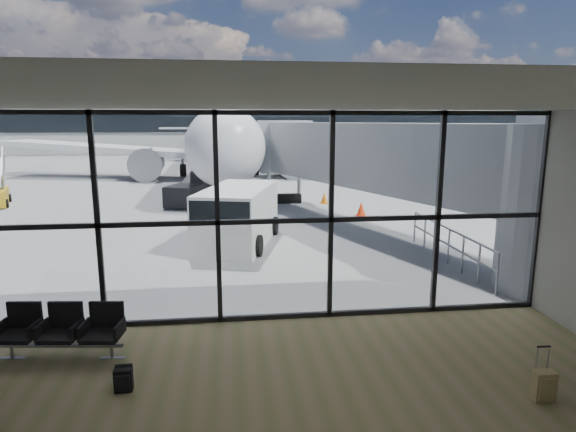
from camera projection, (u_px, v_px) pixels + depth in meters
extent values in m
plane|color=slate|center=(238.00, 163.00, 49.52)|extent=(220.00, 220.00, 0.00)
cube|color=silver|center=(306.00, 102.00, 5.80)|extent=(12.00, 8.00, 0.02)
cube|color=white|center=(275.00, 219.00, 10.14)|extent=(12.00, 0.04, 4.50)
cube|color=black|center=(276.00, 316.00, 10.56)|extent=(12.00, 0.12, 0.10)
cube|color=black|center=(275.00, 221.00, 10.15)|extent=(12.00, 0.12, 0.10)
cube|color=black|center=(274.00, 113.00, 9.71)|extent=(12.00, 0.12, 0.10)
cube|color=black|center=(98.00, 223.00, 9.71)|extent=(0.10, 0.12, 4.50)
cube|color=black|center=(218.00, 220.00, 9.99)|extent=(0.10, 0.12, 4.50)
cube|color=black|center=(331.00, 217.00, 10.28)|extent=(0.10, 0.12, 4.50)
cube|color=black|center=(438.00, 215.00, 10.57)|extent=(0.10, 0.12, 4.50)
cube|color=black|center=(539.00, 212.00, 10.85)|extent=(0.10, 0.12, 4.50)
cylinder|color=#9B9EA0|center=(558.00, 210.00, 12.00)|extent=(2.80, 2.80, 4.20)
cube|color=#9B9EA0|center=(374.00, 155.00, 18.32)|extent=(7.45, 14.81, 2.40)
cube|color=#9B9EA0|center=(284.00, 146.00, 24.82)|extent=(2.60, 2.20, 2.60)
cylinder|color=gray|center=(269.00, 187.00, 25.13)|extent=(0.20, 0.20, 1.80)
cylinder|color=gray|center=(299.00, 186.00, 25.33)|extent=(0.20, 0.20, 1.80)
cylinder|color=black|center=(284.00, 199.00, 25.36)|extent=(1.80, 0.56, 0.56)
cylinder|color=gray|center=(497.00, 274.00, 11.91)|extent=(0.06, 0.06, 1.10)
cylinder|color=gray|center=(479.00, 263.00, 12.79)|extent=(0.06, 0.06, 1.10)
cylinder|color=gray|center=(463.00, 254.00, 13.67)|extent=(0.06, 0.06, 1.10)
cylinder|color=gray|center=(448.00, 246.00, 14.54)|extent=(0.06, 0.06, 1.10)
cylinder|color=gray|center=(436.00, 239.00, 15.42)|extent=(0.06, 0.06, 1.10)
cylinder|color=gray|center=(425.00, 233.00, 16.29)|extent=(0.06, 0.06, 1.10)
cylinder|color=gray|center=(415.00, 227.00, 17.17)|extent=(0.06, 0.06, 1.10)
cylinder|color=gray|center=(450.00, 229.00, 14.44)|extent=(0.06, 5.40, 0.06)
cylinder|color=gray|center=(448.00, 245.00, 14.53)|extent=(0.06, 5.40, 0.06)
cube|color=silver|center=(235.00, 123.00, 70.16)|extent=(80.00, 12.00, 8.00)
cube|color=black|center=(235.00, 123.00, 64.22)|extent=(80.00, 0.20, 2.40)
cube|color=silver|center=(51.00, 82.00, 66.11)|extent=(10.00, 8.00, 3.00)
cube|color=silver|center=(356.00, 88.00, 71.34)|extent=(6.00, 6.00, 2.00)
cylinder|color=#382619|center=(26.00, 137.00, 76.41)|extent=(0.50, 0.50, 3.42)
sphere|color=black|center=(23.00, 110.00, 75.60)|extent=(6.27, 6.27, 6.27)
cylinder|color=#382619|center=(65.00, 139.00, 77.20)|extent=(0.50, 0.50, 2.70)
sphere|color=black|center=(63.00, 118.00, 76.55)|extent=(4.95, 4.95, 4.95)
cylinder|color=#382619|center=(104.00, 138.00, 77.88)|extent=(0.50, 0.50, 3.06)
sphere|color=black|center=(102.00, 115.00, 77.15)|extent=(5.61, 5.61, 5.61)
cylinder|color=#382619|center=(142.00, 137.00, 78.56)|extent=(0.50, 0.50, 3.42)
sphere|color=black|center=(140.00, 111.00, 77.74)|extent=(6.27, 6.27, 6.27)
cube|color=gray|center=(61.00, 346.00, 8.76)|extent=(2.23, 0.34, 0.04)
cube|color=black|center=(18.00, 336.00, 8.72)|extent=(0.69, 0.66, 0.08)
cube|color=black|center=(25.00, 316.00, 8.94)|extent=(0.63, 0.14, 0.56)
cube|color=black|center=(60.00, 336.00, 8.72)|extent=(0.69, 0.66, 0.08)
cube|color=black|center=(66.00, 316.00, 8.95)|extent=(0.63, 0.14, 0.56)
cube|color=black|center=(102.00, 336.00, 8.72)|extent=(0.69, 0.66, 0.08)
cube|color=black|center=(107.00, 316.00, 8.95)|extent=(0.63, 0.14, 0.56)
cylinder|color=gray|center=(12.00, 352.00, 8.78)|extent=(0.06, 0.06, 0.25)
cylinder|color=gray|center=(112.00, 352.00, 8.79)|extent=(0.06, 0.06, 0.25)
cube|color=black|center=(124.00, 380.00, 7.71)|extent=(0.29, 0.19, 0.39)
cube|color=black|center=(122.00, 383.00, 7.61)|extent=(0.23, 0.06, 0.27)
cylinder|color=black|center=(124.00, 366.00, 7.76)|extent=(0.27, 0.08, 0.07)
cube|color=#958253|center=(543.00, 386.00, 7.42)|extent=(0.33, 0.21, 0.48)
cube|color=#958253|center=(548.00, 390.00, 7.31)|extent=(0.27, 0.04, 0.36)
cylinder|color=gray|center=(537.00, 359.00, 7.42)|extent=(0.02, 0.02, 0.40)
cylinder|color=gray|center=(548.00, 358.00, 7.43)|extent=(0.02, 0.02, 0.40)
cube|color=black|center=(544.00, 347.00, 7.39)|extent=(0.22, 0.03, 0.02)
cylinder|color=black|center=(533.00, 397.00, 7.54)|extent=(0.03, 0.05, 0.05)
cylinder|color=black|center=(544.00, 396.00, 7.56)|extent=(0.03, 0.05, 0.05)
cylinder|color=white|center=(219.00, 137.00, 37.31)|extent=(4.92, 30.80, 3.78)
sphere|color=white|center=(225.00, 147.00, 22.45)|extent=(3.78, 3.78, 3.78)
cone|color=white|center=(216.00, 129.00, 54.59)|extent=(4.01, 6.27, 3.78)
cube|color=black|center=(225.00, 136.00, 22.95)|extent=(2.29, 1.31, 0.51)
cube|color=white|center=(106.00, 148.00, 37.12)|extent=(15.71, 7.54, 1.21)
cylinder|color=black|center=(148.00, 163.00, 35.86)|extent=(2.28, 3.55, 2.15)
cube|color=white|center=(186.00, 128.00, 53.56)|extent=(5.86, 2.78, 0.18)
cube|color=white|center=(325.00, 146.00, 39.82)|extent=(15.60, 8.54, 1.21)
cylinder|color=black|center=(289.00, 161.00, 37.51)|extent=(2.28, 3.55, 2.15)
cube|color=white|center=(245.00, 128.00, 54.58)|extent=(5.90, 3.16, 0.18)
cube|color=maroon|center=(215.00, 98.00, 53.93)|extent=(0.45, 3.90, 6.14)
cylinder|color=gray|center=(225.00, 191.00, 24.89)|extent=(0.20, 0.20, 1.43)
cylinder|color=black|center=(225.00, 198.00, 24.96)|extent=(0.28, 0.72, 0.72)
cylinder|color=black|center=(183.00, 170.00, 37.87)|extent=(0.50, 1.00, 0.98)
cylinder|color=black|center=(256.00, 169.00, 38.76)|extent=(0.50, 1.00, 0.98)
cube|color=silver|center=(238.00, 216.00, 16.88)|extent=(3.15, 4.98, 2.01)
cube|color=black|center=(225.00, 209.00, 15.12)|extent=(2.16, 1.66, 0.70)
cylinder|color=black|center=(197.00, 243.00, 15.69)|extent=(0.43, 0.74, 0.70)
cylinder|color=black|center=(258.00, 246.00, 15.40)|extent=(0.43, 0.74, 0.70)
cylinder|color=black|center=(223.00, 224.00, 18.61)|extent=(0.43, 0.74, 0.70)
cylinder|color=black|center=(274.00, 226.00, 18.32)|extent=(0.43, 0.74, 0.70)
cube|color=black|center=(190.00, 194.00, 24.84)|extent=(2.45, 3.43, 1.04)
cube|color=black|center=(199.00, 176.00, 25.88)|extent=(2.07, 2.86, 1.07)
cylinder|color=black|center=(168.00, 203.00, 24.08)|extent=(0.38, 0.56, 0.52)
cylinder|color=black|center=(194.00, 204.00, 23.75)|extent=(0.38, 0.56, 0.52)
cylinder|color=black|center=(186.00, 196.00, 26.06)|extent=(0.38, 0.56, 0.52)
cylinder|color=black|center=(211.00, 197.00, 25.73)|extent=(0.38, 0.56, 0.52)
cylinder|color=black|center=(6.00, 203.00, 24.05)|extent=(0.33, 0.48, 0.43)
cylinder|color=black|center=(9.00, 198.00, 25.79)|extent=(0.33, 0.48, 0.43)
cube|color=#FF4D0D|center=(217.00, 224.00, 20.30)|extent=(0.37, 0.37, 0.03)
cone|color=#FF4D0D|center=(216.00, 218.00, 20.25)|extent=(0.35, 0.35, 0.52)
cube|color=orange|center=(324.00, 203.00, 25.36)|extent=(0.41, 0.41, 0.03)
cone|color=orange|center=(324.00, 198.00, 25.31)|extent=(0.39, 0.39, 0.59)
cube|color=#EF380C|center=(361.00, 216.00, 21.98)|extent=(0.46, 0.46, 0.03)
cone|color=#EF380C|center=(361.00, 209.00, 21.92)|extent=(0.44, 0.44, 0.66)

